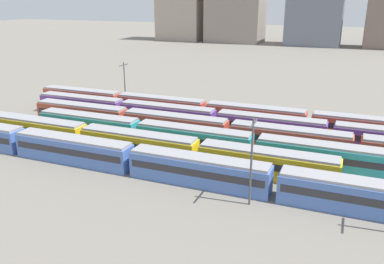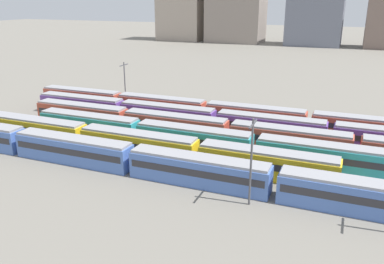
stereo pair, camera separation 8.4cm
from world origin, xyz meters
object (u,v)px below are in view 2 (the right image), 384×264
at_px(train_track_3, 357,148).
at_px(catenary_pole_0, 251,158).
at_px(train_track_0, 199,170).
at_px(train_track_5, 255,116).
at_px(catenary_pole_1, 125,82).
at_px(train_track_1, 138,144).
at_px(train_track_4, 330,134).
at_px(train_track_2, 255,147).

height_order(train_track_3, catenary_pole_0, catenary_pole_0).
distance_m(train_track_0, catenary_pole_0, 8.52).
relative_size(train_track_5, catenary_pole_1, 9.81).
bearing_deg(train_track_3, train_track_1, -160.62).
relative_size(train_track_1, train_track_3, 0.50).
bearing_deg(train_track_5, train_track_3, -31.21).
bearing_deg(train_track_5, train_track_4, -21.45).
bearing_deg(train_track_2, train_track_4, 47.32).
xyz_separation_m(train_track_5, catenary_pole_0, (6.20, -28.71, 3.71)).
height_order(train_track_0, train_track_2, same).
height_order(train_track_4, catenary_pole_0, catenary_pole_0).
xyz_separation_m(train_track_1, train_track_5, (12.39, 20.80, 0.00)).
bearing_deg(train_track_3, catenary_pole_1, 163.63).
height_order(catenary_pole_0, catenary_pole_1, catenary_pole_0).
bearing_deg(train_track_1, train_track_2, 17.97).
distance_m(train_track_3, catenary_pole_1, 48.06).
bearing_deg(train_track_4, catenary_pole_1, 168.82).
bearing_deg(train_track_4, train_track_5, 158.55).
bearing_deg(catenary_pole_1, train_track_4, -11.18).
height_order(train_track_3, catenary_pole_1, catenary_pole_1).
xyz_separation_m(train_track_0, train_track_2, (4.62, 10.40, 0.00)).
bearing_deg(train_track_0, train_track_4, 55.67).
relative_size(train_track_0, train_track_3, 0.83).
bearing_deg(train_track_0, catenary_pole_1, 133.74).
bearing_deg(train_track_2, train_track_5, 103.16).
height_order(train_track_1, catenary_pole_1, catenary_pole_1).
xyz_separation_m(train_track_3, train_track_4, (-3.93, 5.20, 0.00)).
bearing_deg(train_track_5, train_track_2, -76.84).
relative_size(train_track_0, train_track_1, 1.68).
bearing_deg(train_track_0, catenary_pole_0, -20.73).
xyz_separation_m(train_track_1, train_track_2, (16.03, 5.20, 0.00)).
distance_m(train_track_1, catenary_pole_0, 20.54).
bearing_deg(train_track_2, catenary_pole_0, -78.98).
bearing_deg(catenary_pole_0, train_track_4, 73.34).
xyz_separation_m(train_track_0, train_track_4, (14.21, 20.80, 0.00)).
distance_m(train_track_5, catenary_pole_1, 29.19).
bearing_deg(train_track_2, train_track_0, -113.94).
bearing_deg(train_track_5, catenary_pole_0, -77.82).
bearing_deg(train_track_2, train_track_3, 21.03).
bearing_deg(train_track_4, train_track_3, -52.90).
height_order(train_track_3, train_track_4, same).
height_order(train_track_1, train_track_2, same).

